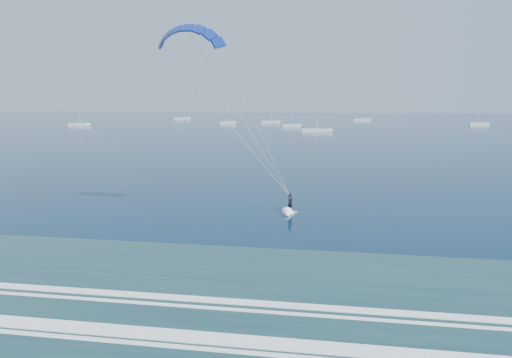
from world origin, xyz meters
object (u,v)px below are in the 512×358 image
object	(u,v)px
sailboat_0	(79,124)
sailboat_2	(271,122)
kitesurfer_rig	(242,119)
sailboat_3	(292,126)
sailboat_8	(182,118)
sailboat_5	(479,124)
sailboat_7	(317,130)
sailboat_4	(362,119)
sailboat_1	(228,123)

from	to	relation	value
sailboat_0	sailboat_2	world-z (taller)	sailboat_0
kitesurfer_rig	sailboat_3	xyz separation A→B (m)	(-8.25, 156.59, -8.63)
kitesurfer_rig	sailboat_8	world-z (taller)	kitesurfer_rig
sailboat_2	sailboat_5	xyz separation A→B (m)	(98.07, -6.28, -0.01)
kitesurfer_rig	sailboat_7	distance (m)	126.09
kitesurfer_rig	sailboat_2	size ratio (longest dim) A/B	1.46
sailboat_4	sailboat_5	xyz separation A→B (m)	(49.78, -45.15, -0.01)
sailboat_7	sailboat_2	bearing A→B (deg)	110.98
sailboat_1	sailboat_2	world-z (taller)	sailboat_2
sailboat_7	sailboat_4	bearing A→B (deg)	77.57
sailboat_1	sailboat_8	size ratio (longest dim) A/B	0.85
kitesurfer_rig	sailboat_8	size ratio (longest dim) A/B	1.48
sailboat_3	sailboat_4	size ratio (longest dim) A/B	0.83
sailboat_1	sailboat_3	world-z (taller)	same
sailboat_2	sailboat_5	distance (m)	98.27
sailboat_2	sailboat_3	xyz separation A→B (m)	(13.59, -34.95, -0.01)
sailboat_0	sailboat_8	distance (m)	81.85
sailboat_4	sailboat_7	xyz separation A→B (m)	(-23.07, -104.67, 0.01)
sailboat_8	sailboat_1	bearing A→B (deg)	-51.70
sailboat_0	sailboat_7	distance (m)	110.24
sailboat_3	sailboat_7	size ratio (longest dim) A/B	0.74
kitesurfer_rig	sailboat_0	xyz separation A→B (m)	(-103.84, 151.33, -8.62)
sailboat_2	sailboat_4	world-z (taller)	sailboat_4
sailboat_2	sailboat_7	world-z (taller)	sailboat_7
sailboat_2	sailboat_3	distance (m)	37.50
sailboat_3	sailboat_4	distance (m)	81.57
sailboat_0	sailboat_2	bearing A→B (deg)	26.12
sailboat_2	sailboat_4	xyz separation A→B (m)	(48.29, 38.87, 0.00)
sailboat_2	sailboat_1	bearing A→B (deg)	-148.36
sailboat_2	sailboat_0	bearing A→B (deg)	-153.88
sailboat_0	sailboat_7	bearing A→B (deg)	-13.42
sailboat_0	sailboat_1	world-z (taller)	sailboat_0
sailboat_0	sailboat_8	world-z (taller)	sailboat_0
sailboat_1	kitesurfer_rig	bearing A→B (deg)	-77.00
kitesurfer_rig	sailboat_5	bearing A→B (deg)	67.63
sailboat_7	kitesurfer_rig	bearing A→B (deg)	-91.55
kitesurfer_rig	sailboat_0	bearing A→B (deg)	124.46
sailboat_0	sailboat_5	xyz separation A→B (m)	(180.08, 33.93, -0.01)
sailboat_1	sailboat_5	bearing A→B (deg)	2.82
sailboat_1	sailboat_3	xyz separation A→B (m)	(33.20, -22.86, 0.00)
sailboat_1	sailboat_7	xyz separation A→B (m)	(44.84, -53.71, 0.02)
sailboat_5	sailboat_8	bearing A→B (deg)	164.14
kitesurfer_rig	sailboat_2	world-z (taller)	kitesurfer_rig
sailboat_4	sailboat_5	distance (m)	67.20
kitesurfer_rig	sailboat_7	size ratio (longest dim) A/B	1.29
sailboat_2	sailboat_7	distance (m)	70.47
kitesurfer_rig	sailboat_4	world-z (taller)	kitesurfer_rig
sailboat_4	kitesurfer_rig	bearing A→B (deg)	-96.55
sailboat_0	sailboat_3	world-z (taller)	sailboat_0
sailboat_0	sailboat_5	distance (m)	183.24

